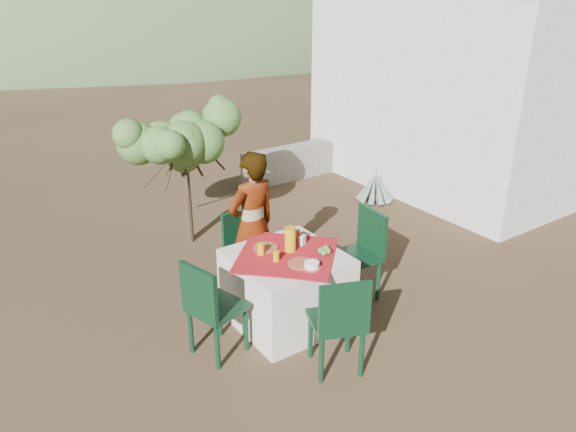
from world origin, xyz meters
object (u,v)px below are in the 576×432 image
(chair_right, at_px, (362,250))
(guesthouse, at_px, (465,91))
(shrub_tree, at_px, (185,146))
(juice_pitcher, at_px, (290,239))
(table, at_px, (287,288))
(chair_near, at_px, (339,321))
(chair_left, at_px, (210,306))
(chair_far, at_px, (242,244))
(person, at_px, (252,225))
(agave, at_px, (375,188))

(chair_right, relative_size, guesthouse, 0.24)
(shrub_tree, xyz_separation_m, juice_pitcher, (0.03, -2.27, -0.40))
(table, bearing_deg, juice_pitcher, 31.15)
(guesthouse, distance_m, juice_pitcher, 5.28)
(chair_near, bearing_deg, guesthouse, -128.21)
(chair_left, distance_m, chair_right, 1.85)
(chair_left, xyz_separation_m, chair_right, (1.85, 0.04, 0.01))
(chair_far, relative_size, juice_pitcher, 3.40)
(chair_far, bearing_deg, chair_near, -107.04)
(table, height_order, person, person)
(chair_far, relative_size, chair_right, 0.85)
(table, distance_m, shrub_tree, 2.49)
(chair_near, distance_m, chair_right, 1.37)
(juice_pitcher, bearing_deg, guesthouse, 21.67)
(table, relative_size, chair_near, 1.33)
(chair_far, relative_size, person, 0.52)
(table, bearing_deg, chair_left, -174.79)
(chair_far, distance_m, chair_right, 1.35)
(agave, distance_m, guesthouse, 2.32)
(chair_left, distance_m, guesthouse, 6.27)
(chair_far, relative_size, guesthouse, 0.20)
(chair_far, height_order, agave, chair_far)
(shrub_tree, bearing_deg, person, -91.19)
(chair_far, bearing_deg, chair_left, -145.04)
(person, bearing_deg, guesthouse, -172.44)
(person, distance_m, juice_pitcher, 0.63)
(chair_left, relative_size, shrub_tree, 0.59)
(juice_pitcher, bearing_deg, chair_far, 91.51)
(chair_far, height_order, shrub_tree, shrub_tree)
(table, height_order, chair_left, chair_left)
(table, distance_m, guesthouse, 5.44)
(chair_near, bearing_deg, juice_pitcher, -77.78)
(chair_far, bearing_deg, juice_pitcher, -101.31)
(shrub_tree, relative_size, guesthouse, 0.39)
(chair_left, height_order, shrub_tree, shrub_tree)
(chair_right, bearing_deg, chair_left, -83.96)
(person, relative_size, juice_pitcher, 6.55)
(agave, xyz_separation_m, guesthouse, (1.93, 0.03, 1.29))
(chair_far, xyz_separation_m, agave, (2.97, 0.99, -0.26))
(chair_far, bearing_deg, guesthouse, -1.06)
(table, bearing_deg, shrub_tree, 88.91)
(chair_far, height_order, chair_left, chair_left)
(chair_near, xyz_separation_m, juice_pitcher, (0.16, 0.98, 0.35))
(chair_near, relative_size, juice_pitcher, 3.89)
(chair_left, distance_m, shrub_tree, 2.68)
(juice_pitcher, bearing_deg, table, -148.85)
(juice_pitcher, bearing_deg, chair_left, -172.60)
(table, bearing_deg, chair_right, -2.45)
(chair_left, height_order, person, person)
(shrub_tree, relative_size, juice_pitcher, 6.52)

